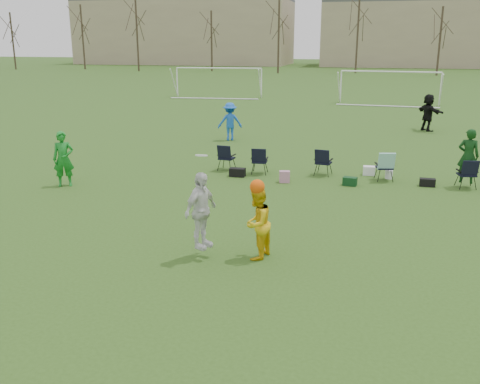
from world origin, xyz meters
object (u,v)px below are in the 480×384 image
(center_contest, at_px, (230,217))
(goal_left, at_px, (219,74))
(fielder_blue, at_px, (230,122))
(fielder_green_near, at_px, (63,159))
(fielder_black, at_px, (428,113))
(goal_mid, at_px, (390,78))

(center_contest, xyz_separation_m, goal_left, (-10.06, 33.75, 0.96))
(goal_left, bearing_deg, fielder_blue, -77.34)
(fielder_green_near, bearing_deg, center_contest, -59.93)
(fielder_green_near, distance_m, center_contest, 8.31)
(goal_left, bearing_deg, center_contest, -78.40)
(fielder_green_near, height_order, center_contest, center_contest)
(fielder_black, bearing_deg, fielder_green_near, 103.95)
(goal_left, bearing_deg, goal_mid, -13.13)
(fielder_blue, height_order, goal_left, goal_left)
(fielder_black, relative_size, center_contest, 0.82)
(fielder_blue, relative_size, fielder_black, 0.92)
(center_contest, bearing_deg, fielder_blue, 105.08)
(fielder_green_near, bearing_deg, fielder_blue, 45.36)
(fielder_green_near, height_order, goal_left, goal_left)
(fielder_blue, distance_m, center_contest, 14.58)
(fielder_green_near, relative_size, center_contest, 0.77)
(center_contest, height_order, goal_mid, goal_mid)
(center_contest, bearing_deg, fielder_green_near, 146.45)
(fielder_green_near, distance_m, fielder_blue, 9.99)
(center_contest, relative_size, goal_left, 0.32)
(fielder_black, distance_m, goal_left, 21.43)
(fielder_green_near, xyz_separation_m, fielder_blue, (3.13, 9.48, -0.01))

